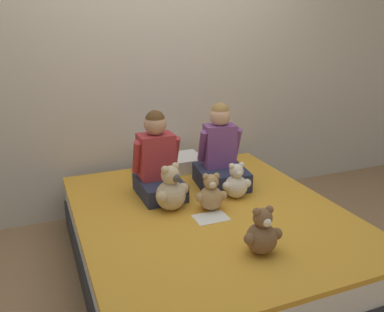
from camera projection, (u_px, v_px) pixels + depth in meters
The scene contains 11 objects.
ground_plane at pixel (209, 265), 2.78m from camera, with size 14.00×14.00×0.00m, color #93704C.
wall_behind_bed at pixel (155, 63), 3.35m from camera, with size 8.00×0.06×2.50m.
bed at pixel (209, 238), 2.71m from camera, with size 1.68×1.94×0.41m.
child_on_left at pixel (157, 162), 2.83m from camera, with size 0.33×0.40×0.60m.
child_on_right at pixel (220, 156), 3.00m from camera, with size 0.40×0.43×0.62m.
teddy_bear_held_by_left_child at pixel (171, 191), 2.62m from camera, with size 0.25×0.20×0.31m.
teddy_bear_held_by_right_child at pixel (236, 183), 2.80m from camera, with size 0.21×0.16×0.26m.
teddy_bear_between_children at pixel (211, 194), 2.63m from camera, with size 0.21×0.16×0.25m.
teddy_bear_at_foot_of_bed at pixel (262, 234), 2.13m from camera, with size 0.22×0.17×0.27m.
pillow_at_headboard at pixel (169, 164), 3.32m from camera, with size 0.54×0.30×0.11m.
sign_card at pixel (211, 218), 2.54m from camera, with size 0.21×0.15×0.00m.
Camera 1 is at (-1.01, -2.17, 1.59)m, focal length 38.00 mm.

